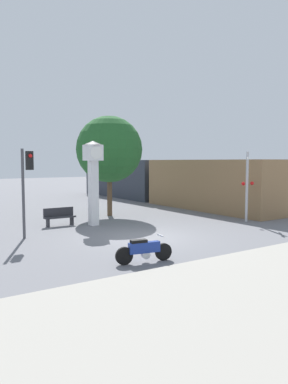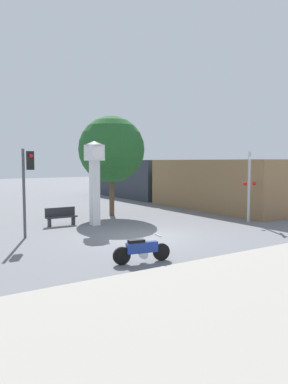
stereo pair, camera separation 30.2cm
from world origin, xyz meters
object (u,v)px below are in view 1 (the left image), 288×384
(clock_tower, at_px, (93,170))
(bench, at_px, (59,216))
(motorcycle, at_px, (144,250))
(traffic_light, at_px, (26,177))
(freight_train, at_px, (161,181))
(railroad_crossing_signal, at_px, (247,184))
(street_tree, at_px, (109,149))

(clock_tower, relative_size, bench, 2.71)
(motorcycle, xyz_separation_m, traffic_light, (-1.96, 6.06, 2.23))
(clock_tower, height_order, traffic_light, clock_tower)
(traffic_light, bearing_deg, freight_train, 32.03)
(motorcycle, relative_size, clock_tower, 0.45)
(clock_tower, bearing_deg, freight_train, 36.35)
(freight_train, bearing_deg, clock_tower, -143.65)
(railroad_crossing_signal, xyz_separation_m, bench, (-8.91, 4.53, -1.59))
(traffic_light, distance_m, railroad_crossing_signal, 11.45)
(railroad_crossing_signal, xyz_separation_m, street_tree, (-5.05, 6.24, 1.92))
(traffic_light, bearing_deg, clock_tower, 19.26)
(street_tree, bearing_deg, motorcycle, -112.77)
(motorcycle, distance_m, traffic_light, 6.74)
(motorcycle, relative_size, bench, 1.22)
(clock_tower, xyz_separation_m, traffic_light, (-3.79, -1.32, -0.21))
(freight_train, height_order, bench, freight_train)
(motorcycle, distance_m, bench, 8.27)
(motorcycle, distance_m, railroad_crossing_signal, 10.10)
(railroad_crossing_signal, distance_m, bench, 10.12)
(traffic_light, height_order, bench, traffic_light)
(bench, bearing_deg, motorcycle, -92.24)
(motorcycle, relative_size, railroad_crossing_signal, 0.51)
(traffic_light, bearing_deg, motorcycle, -72.08)
(clock_tower, bearing_deg, bench, 149.67)
(railroad_crossing_signal, bearing_deg, street_tree, 128.97)
(railroad_crossing_signal, bearing_deg, traffic_light, 168.24)
(railroad_crossing_signal, bearing_deg, clock_tower, 153.75)
(traffic_light, height_order, railroad_crossing_signal, traffic_light)
(railroad_crossing_signal, height_order, bench, railroad_crossing_signal)
(freight_train, bearing_deg, traffic_light, -147.97)
(clock_tower, bearing_deg, street_tree, 47.68)
(motorcycle, bearing_deg, traffic_light, 118.46)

